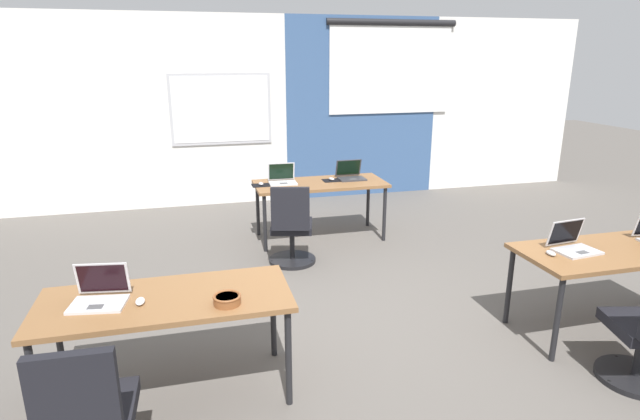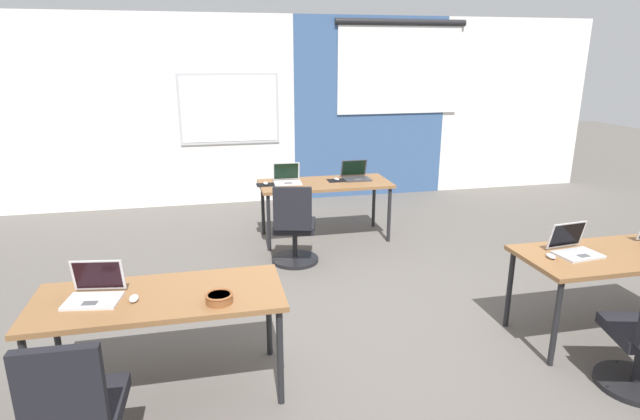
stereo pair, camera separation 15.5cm
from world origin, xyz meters
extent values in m
plane|color=#56514C|center=(0.00, 0.00, 0.00)|extent=(24.00, 24.00, 0.00)
cube|color=silver|center=(0.00, 4.20, 1.40)|extent=(10.00, 0.20, 2.80)
cube|color=#385684|center=(1.19, 4.09, 1.40)|extent=(2.46, 0.01, 2.80)
cube|color=#B7B7BC|center=(-1.03, 4.09, 1.45)|extent=(1.48, 0.02, 1.04)
cube|color=white|center=(-1.03, 4.08, 1.45)|extent=(1.40, 0.02, 0.96)
cube|color=white|center=(1.63, 4.08, 1.99)|extent=(2.00, 0.02, 1.32)
cylinder|color=black|center=(1.63, 4.08, 2.70)|extent=(2.10, 0.10, 0.10)
cube|color=brown|center=(-1.75, -0.60, 0.70)|extent=(1.60, 0.70, 0.04)
cylinder|color=black|center=(-2.49, -0.90, 0.34)|extent=(0.04, 0.04, 0.68)
cylinder|color=black|center=(-1.01, -0.90, 0.34)|extent=(0.04, 0.04, 0.68)
cylinder|color=black|center=(-2.49, -0.30, 0.34)|extent=(0.04, 0.04, 0.68)
cylinder|color=black|center=(-1.01, -0.30, 0.34)|extent=(0.04, 0.04, 0.68)
cube|color=brown|center=(1.75, -0.60, 0.70)|extent=(1.60, 0.70, 0.04)
cylinder|color=black|center=(1.01, -0.90, 0.34)|extent=(0.04, 0.04, 0.68)
cylinder|color=black|center=(1.01, -0.30, 0.34)|extent=(0.04, 0.04, 0.68)
cube|color=brown|center=(0.00, 2.20, 0.70)|extent=(1.60, 0.70, 0.04)
cylinder|color=black|center=(-0.74, 1.90, 0.34)|extent=(0.04, 0.04, 0.68)
cylinder|color=black|center=(0.74, 1.90, 0.34)|extent=(0.04, 0.04, 0.68)
cylinder|color=black|center=(-0.74, 2.50, 0.34)|extent=(0.04, 0.04, 0.68)
cylinder|color=black|center=(0.74, 2.50, 0.34)|extent=(0.04, 0.04, 0.68)
cube|color=silver|center=(-0.46, 2.23, 0.73)|extent=(0.34, 0.24, 0.02)
cube|color=#4C4C4F|center=(-0.46, 2.18, 0.74)|extent=(0.09, 0.06, 0.00)
cube|color=silver|center=(-0.45, 2.37, 0.85)|extent=(0.33, 0.06, 0.22)
cube|color=black|center=(-0.45, 2.36, 0.85)|extent=(0.30, 0.05, 0.19)
cube|color=black|center=(-0.73, 2.22, 0.72)|extent=(0.22, 0.19, 0.00)
ellipsoid|color=#B2B2B7|center=(-0.73, 2.22, 0.74)|extent=(0.06, 0.10, 0.03)
cylinder|color=black|center=(-0.50, 1.50, 0.02)|extent=(0.52, 0.52, 0.04)
cylinder|color=black|center=(-0.50, 1.50, 0.21)|extent=(0.06, 0.06, 0.34)
cube|color=black|center=(-0.50, 1.50, 0.42)|extent=(0.53, 0.53, 0.08)
cube|color=black|center=(-0.56, 1.26, 0.69)|extent=(0.40, 0.16, 0.46)
sphere|color=black|center=(-0.44, 1.73, 0.02)|extent=(0.04, 0.04, 0.04)
sphere|color=black|center=(-0.30, 1.38, 0.02)|extent=(0.04, 0.04, 0.04)
sphere|color=black|center=(-0.73, 1.49, 0.02)|extent=(0.04, 0.04, 0.04)
cube|color=silver|center=(-2.15, -0.62, 0.73)|extent=(0.36, 0.28, 0.02)
cube|color=#4C4C4F|center=(-2.16, -0.67, 0.74)|extent=(0.10, 0.07, 0.00)
cube|color=silver|center=(-2.13, -0.48, 0.85)|extent=(0.33, 0.10, 0.22)
cube|color=black|center=(-2.13, -0.49, 0.85)|extent=(0.30, 0.08, 0.19)
ellipsoid|color=silver|center=(-1.90, -0.65, 0.74)|extent=(0.06, 0.10, 0.03)
cube|color=black|center=(-2.13, -1.25, 0.42)|extent=(0.45, 0.45, 0.08)
cube|color=black|center=(-2.14, -1.50, 0.69)|extent=(0.40, 0.07, 0.46)
cube|color=#B7B7BC|center=(1.38, -0.59, 0.73)|extent=(0.35, 0.27, 0.02)
cube|color=#4C4C4F|center=(1.39, -0.64, 0.74)|extent=(0.10, 0.07, 0.00)
cube|color=#B7B7BC|center=(1.36, -0.45, 0.85)|extent=(0.33, 0.09, 0.22)
cube|color=black|center=(1.36, -0.45, 0.85)|extent=(0.30, 0.08, 0.19)
ellipsoid|color=#B2B2B7|center=(1.14, -0.59, 0.74)|extent=(0.06, 0.10, 0.03)
cylinder|color=black|center=(1.42, -1.25, 0.02)|extent=(0.52, 0.52, 0.04)
cylinder|color=black|center=(1.42, -1.25, 0.21)|extent=(0.06, 0.06, 0.34)
sphere|color=black|center=(1.48, -1.03, 0.02)|extent=(0.04, 0.04, 0.04)
sphere|color=black|center=(1.19, -1.27, 0.02)|extent=(0.04, 0.04, 0.04)
cube|color=#333338|center=(0.42, 2.24, 0.73)|extent=(0.33, 0.23, 0.02)
cube|color=#4C4C4F|center=(0.42, 2.19, 0.74)|extent=(0.09, 0.06, 0.00)
cube|color=#333338|center=(0.42, 2.38, 0.84)|extent=(0.33, 0.08, 0.21)
cube|color=black|center=(0.42, 2.38, 0.84)|extent=(0.30, 0.06, 0.19)
cube|color=black|center=(0.16, 2.25, 0.72)|extent=(0.22, 0.19, 0.00)
ellipsoid|color=#B2B2B7|center=(0.16, 2.25, 0.74)|extent=(0.08, 0.11, 0.03)
cylinder|color=brown|center=(-1.37, -0.79, 0.75)|extent=(0.17, 0.17, 0.05)
torus|color=brown|center=(-1.37, -0.79, 0.78)|extent=(0.18, 0.18, 0.02)
cylinder|color=#B26628|center=(-1.37, -0.79, 0.77)|extent=(0.14, 0.14, 0.01)
camera|label=1|loc=(-1.54, -3.77, 2.21)|focal=28.95mm
camera|label=2|loc=(-1.39, -3.80, 2.21)|focal=28.95mm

